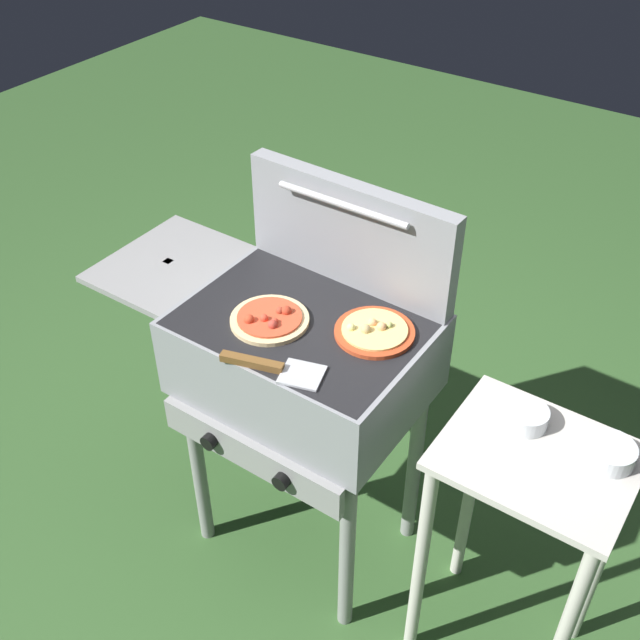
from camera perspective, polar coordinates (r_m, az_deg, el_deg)
name	(u,v)px	position (r m, az deg, el deg)	size (l,w,h in m)	color
ground_plane	(308,532)	(2.65, -0.93, -15.45)	(8.00, 8.00, 0.00)	#38602D
grill	(300,360)	(2.09, -1.52, -2.98)	(0.96, 0.53, 0.90)	gray
grill_lid_open	(350,233)	(2.05, 2.25, 6.44)	(0.63, 0.09, 0.30)	gray
pizza_cheese	(374,331)	(1.94, 4.05, -0.82)	(0.21, 0.21, 0.04)	#C64723
pizza_pepperoni	(270,319)	(1.98, -3.76, 0.07)	(0.21, 0.21, 0.04)	beige
spatula	(272,367)	(1.84, -3.60, -3.50)	(0.27, 0.13, 0.02)	#B7BABF
prep_table	(522,518)	(2.03, 14.78, -14.04)	(0.44, 0.36, 0.80)	beige
topping_bowl_near	(609,454)	(1.88, 20.69, -9.27)	(0.12, 0.12, 0.04)	silver
topping_bowl_far	(526,417)	(1.91, 15.04, -6.99)	(0.11, 0.11, 0.04)	silver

